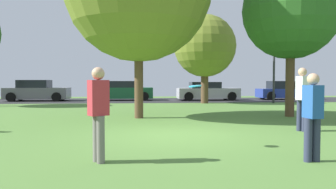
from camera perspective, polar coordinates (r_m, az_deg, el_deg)
name	(u,v)px	position (r m, az deg, el deg)	size (l,w,h in m)	color
ground_plane	(176,135)	(9.03, 1.27, -6.76)	(44.00, 44.00, 0.00)	#547F38
road_strip	(151,100)	(24.92, -2.86, -0.97)	(44.00, 6.40, 0.01)	#28282B
oak_tree_left	(205,46)	(21.82, 6.18, 8.06)	(3.94, 3.94, 5.61)	brown
birch_tree_lone	(291,11)	(14.66, 19.91, 12.97)	(3.81, 3.81, 6.09)	brown
person_thrower	(302,96)	(10.28, 21.54, -0.19)	(0.39, 0.35, 1.79)	#2D334C
person_catcher	(98,110)	(6.02, -11.57, -2.57)	(0.39, 0.35, 1.66)	slate
person_bystander	(313,114)	(6.48, 23.06, -2.96)	(0.30, 0.34, 1.56)	#2D334C
frisbee_disc	(195,86)	(7.22, 4.57, 1.41)	(0.35, 0.35, 0.05)	#2DB2E0
parked_car_grey	(37,91)	(25.84, -21.08, 0.50)	(4.30, 2.11, 1.48)	slate
parked_car_green	(124,91)	(25.12, -7.40, 0.53)	(4.10, 2.00, 1.41)	#195633
parked_car_silver	(207,92)	(25.13, 6.58, 0.47)	(4.44, 2.05, 1.34)	#B7B7BC
parked_car_blue	(284,91)	(27.54, 18.85, 0.55)	(4.07, 1.96, 1.41)	#233893
street_lamp_post	(274,68)	(22.81, 17.33, 4.28)	(0.14, 0.14, 4.50)	#2D2D33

